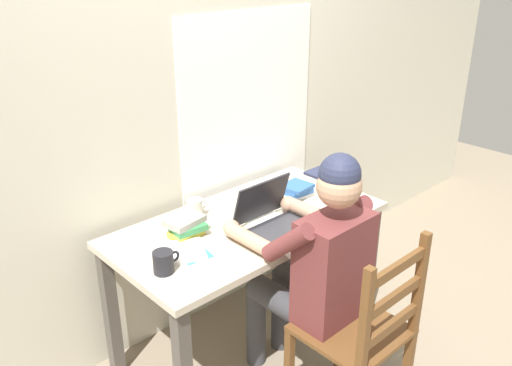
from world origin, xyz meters
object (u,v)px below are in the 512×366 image
Objects in this scene: laptop at (274,218)px; computer_mouse at (319,213)px; landscape_photo_print at (197,256)px; coffee_mug_white at (195,208)px; wooden_chair at (361,334)px; desk at (248,239)px; book_stack_main at (297,191)px; seated_person at (315,264)px; coffee_mug_dark at (164,262)px; book_stack_side at (186,226)px.

laptop reaches higher than computer_mouse.
coffee_mug_white is at bearing 61.42° from landscape_photo_print.
desk is at bearing 91.56° from wooden_chair.
desk is 0.38m from computer_mouse.
computer_mouse reaches higher than landscape_photo_print.
laptop reaches higher than desk.
coffee_mug_white reaches higher than computer_mouse.
desk is 0.41m from book_stack_main.
coffee_mug_dark is (-0.59, 0.32, 0.11)m from seated_person.
desk is 0.22m from laptop.
coffee_mug_white is (-0.17, 0.21, 0.16)m from desk.
wooden_chair reaches higher than landscape_photo_print.
laptop is 0.44m from landscape_photo_print.
laptop is at bearing 166.59° from computer_mouse.
seated_person is 0.59m from book_stack_main.
wooden_chair is 7.30× the size of landscape_photo_print.
book_stack_side is at bearing 154.82° from computer_mouse.
laptop is 0.61m from coffee_mug_dark.
computer_mouse is 0.52× the size of book_stack_side.
wooden_chair is at bearing -119.13° from computer_mouse.
coffee_mug_dark is 0.18m from landscape_photo_print.
book_stack_main is at bearing 26.01° from laptop.
book_stack_main is at bearing 70.65° from computer_mouse.
laptop is 0.41m from coffee_mug_white.
laptop is 0.38m from book_stack_main.
seated_person reaches higher than wooden_chair.
landscape_photo_print is (-0.78, -0.12, -0.04)m from book_stack_main.
wooden_chair is at bearing -91.90° from laptop.
landscape_photo_print is (-0.40, -0.10, 0.11)m from desk.
seated_person is at bearing -28.96° from coffee_mug_dark.
book_stack_side reaches higher than computer_mouse.
book_stack_side is (-0.33, 0.79, 0.34)m from wooden_chair.
book_stack_main reaches higher than computer_mouse.
book_stack_main is at bearing 51.43° from seated_person.
coffee_mug_dark is at bearing -170.51° from landscape_photo_print.
coffee_mug_white is 0.61× the size of book_stack_side.
computer_mouse is 0.85× the size of coffee_mug_white.
seated_person reaches higher than laptop.
book_stack_side is (-0.62, 0.29, 0.03)m from computer_mouse.
laptop is at bearing -153.99° from book_stack_main.
coffee_mug_dark is at bearing -143.24° from book_stack_side.
wooden_chair is 4.85× the size of book_stack_main.
wooden_chair is 0.66m from laptop.
book_stack_side is at bearing 112.80° from wooden_chair.
coffee_mug_dark is (-0.57, -0.10, 0.15)m from desk.
computer_mouse is 0.63m from coffee_mug_white.
coffee_mug_dark is at bearing 176.41° from laptop.
book_stack_side is at bearing 164.54° from desk.
laptop reaches higher than book_stack_main.
book_stack_main is (0.38, 0.03, 0.14)m from desk.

